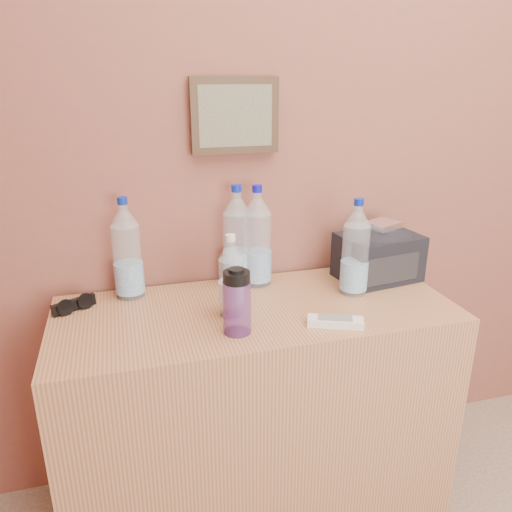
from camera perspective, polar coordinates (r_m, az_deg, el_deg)
The scene contains 12 objects.
picture_frame at distance 1.74m, azimuth -2.44°, elevation 15.72°, with size 0.30×0.03×0.25m, color #382311, non-canonical shape.
dresser at distance 1.85m, azimuth 0.00°, elevation -17.29°, with size 1.30×0.54×0.81m, color tan.
pet_large_a at distance 1.72m, azimuth -14.50°, elevation 0.25°, with size 0.09×0.09×0.35m.
pet_large_b at distance 1.77m, azimuth 0.13°, elevation 1.67°, with size 0.10×0.10×0.36m.
pet_large_c at distance 1.77m, azimuth -2.17°, elevation 1.69°, with size 0.10×0.10×0.36m.
pet_large_d at distance 1.73m, azimuth 11.29°, elevation 0.41°, with size 0.09×0.09×0.34m.
pet_small at distance 1.55m, azimuth -2.85°, elevation -2.82°, with size 0.08×0.08×0.27m.
nalgene_bottle at distance 1.45m, azimuth -2.20°, elevation -5.23°, with size 0.08×0.08×0.20m.
sunglasses at distance 1.72m, azimuth -20.10°, elevation -5.26°, with size 0.14×0.05×0.04m, color black, non-canonical shape.
ac_remote at distance 1.55m, azimuth 9.05°, elevation -7.43°, with size 0.17×0.05×0.02m, color white.
toiletry_bag at distance 1.89m, azimuth 13.80°, elevation 0.23°, with size 0.28×0.20×0.19m, color black, non-canonical shape.
foil_packet at distance 1.88m, azimuth 14.28°, elevation 3.47°, with size 0.11×0.09×0.02m, color white.
Camera 1 is at (-0.95, 0.29, 1.53)m, focal length 35.00 mm.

